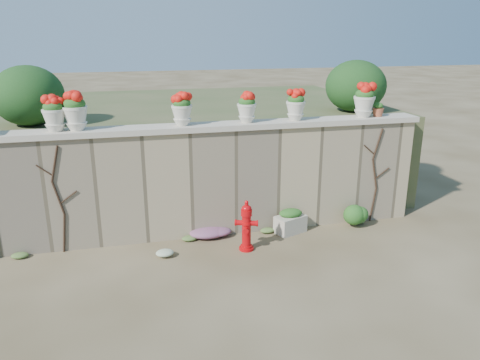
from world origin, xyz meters
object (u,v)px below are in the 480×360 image
object	(u,v)px
planter_box	(290,221)
terracotta_pot	(378,110)
urn_pot_0	(54,114)
fire_hydrant	(246,226)

from	to	relation	value
planter_box	terracotta_pot	size ratio (longest dim) A/B	2.51
planter_box	urn_pot_0	xyz separation A→B (m)	(-4.05, 0.37, 2.17)
planter_box	terracotta_pot	distance (m)	2.76
fire_hydrant	terracotta_pot	bearing A→B (deg)	36.56
fire_hydrant	terracotta_pot	world-z (taller)	terracotta_pot
terracotta_pot	urn_pot_0	bearing A→B (deg)	180.00
fire_hydrant	terracotta_pot	distance (m)	3.48
planter_box	urn_pot_0	world-z (taller)	urn_pot_0
fire_hydrant	planter_box	xyz separation A→B (m)	(1.00, 0.52, -0.24)
fire_hydrant	planter_box	distance (m)	1.16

